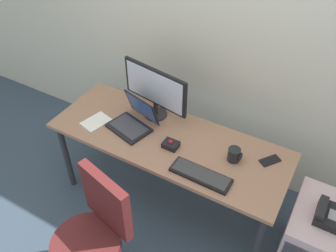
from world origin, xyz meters
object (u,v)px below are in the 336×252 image
Objects in this scene: coffee_mug at (234,155)px; trackball_mouse at (171,144)px; desk_phone at (329,215)px; keyboard at (201,175)px; cell_phone at (270,161)px; file_cabinet at (316,243)px; office_chair at (95,243)px; paper_notepad at (96,122)px; laptop at (134,120)px; monitor_main at (155,89)px.

trackball_mouse is at bearing -167.00° from coffee_mug.
keyboard is (-0.80, -0.17, 0.09)m from desk_phone.
cell_phone is at bearing 45.39° from keyboard.
file_cabinet is 0.93m from keyboard.
office_chair reaches higher than keyboard.
paper_notepad is 1.32m from cell_phone.
desk_phone is 0.82m from keyboard.
trackball_mouse is at bearing -9.62° from laptop.
file_cabinet is 1.80m from paper_notepad.
file_cabinet is at bearing 63.22° from desk_phone.
coffee_mug reaches higher than trackball_mouse.
coffee_mug is (0.57, 0.86, 0.33)m from office_chair.
keyboard reaches higher than file_cabinet.
paper_notepad is (-0.50, 0.70, 0.29)m from office_chair.
paper_notepad is at bearing -177.39° from desk_phone.
laptop is at bearing 170.38° from trackball_mouse.
file_cabinet is at bearing 3.13° from paper_notepad.
desk_phone reaches higher than file_cabinet.
monitor_main is at bearing 68.93° from laptop.
cell_phone is (-0.46, 0.17, 0.42)m from file_cabinet.
trackball_mouse is 0.53× the size of paper_notepad.
trackball_mouse is (0.28, -0.26, -0.22)m from monitor_main.
monitor_main is (-0.15, 1.01, 0.53)m from office_chair.
laptop is 3.39× the size of trackball_mouse.
keyboard is (0.59, -0.40, -0.23)m from monitor_main.
office_chair is 6.72× the size of cell_phone.
desk_phone is (-0.01, -0.02, 0.34)m from file_cabinet.
keyboard reaches higher than cell_phone.
cell_phone is at bearing 8.61° from laptop.
laptop is (-0.22, 0.82, 0.34)m from office_chair.
trackball_mouse is 0.64m from paper_notepad.
monitor_main is 2.77× the size of paper_notepad.
monitor_main is at bearing 137.56° from trackball_mouse.
paper_notepad reaches higher than file_cabinet.
keyboard is 0.34m from trackball_mouse.
monitor_main is (-1.40, 0.21, 0.66)m from file_cabinet.
keyboard is at bearing 54.42° from office_chair.
laptop is 3.76× the size of coffee_mug.
office_chair is at bearing -81.63° from monitor_main.
coffee_mug is at bearing -116.44° from cell_phone.
monitor_main is at bearing 171.29° from file_cabinet.
trackball_mouse is at bearing -42.44° from monitor_main.
file_cabinet is 2.94× the size of paper_notepad.
file_cabinet is 1.56m from monitor_main.
office_chair is at bearing -92.64° from cell_phone.
monitor_main reaches higher than laptop.
coffee_mug is at bearing -12.20° from monitor_main.
coffee_mug is 0.48× the size of paper_notepad.
coffee_mug is (0.80, 0.04, -0.00)m from laptop.
office_chair reaches higher than coffee_mug.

